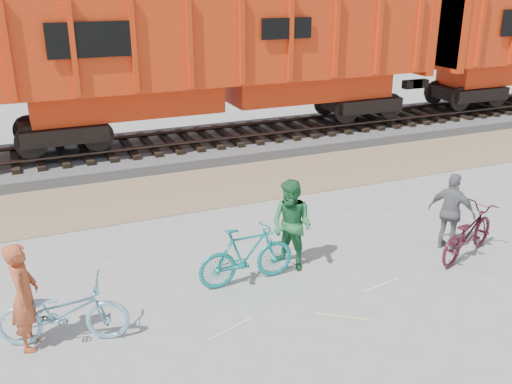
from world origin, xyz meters
TOP-DOWN VIEW (x-y plane):
  - ground at (0.00, 0.00)m, footprint 120.00×120.00m
  - gravel_strip at (0.00, 5.50)m, footprint 120.00×3.00m
  - ballast_bed at (0.00, 9.00)m, footprint 120.00×4.00m
  - track at (0.00, 9.00)m, footprint 120.00×2.60m
  - hopper_car_center at (2.53, 9.00)m, footprint 14.00×3.13m
  - bicycle_blue at (-3.45, -0.11)m, footprint 2.08×1.18m
  - bicycle_teal at (-0.21, 0.48)m, footprint 1.85×0.56m
  - bicycle_maroon at (4.22, -0.27)m, footprint 2.05×1.35m
  - person_solo at (-3.95, -0.01)m, footprint 0.52×0.69m
  - person_man at (0.79, 0.68)m, footprint 1.01×1.08m
  - person_woman at (4.12, 0.13)m, footprint 0.83×1.02m

SIDE VIEW (x-z plane):
  - ground at x=0.00m, z-range 0.00..0.00m
  - gravel_strip at x=0.00m, z-range 0.00..0.02m
  - ballast_bed at x=0.00m, z-range 0.00..0.30m
  - track at x=0.00m, z-range 0.35..0.59m
  - bicycle_maroon at x=4.22m, z-range 0.00..1.02m
  - bicycle_blue at x=-3.45m, z-range 0.00..1.03m
  - bicycle_teal at x=-0.21m, z-range 0.00..1.11m
  - person_woman at x=4.12m, z-range 0.00..1.63m
  - person_solo at x=-3.95m, z-range 0.00..1.71m
  - person_man at x=0.79m, z-range 0.00..1.76m
  - hopper_car_center at x=2.53m, z-range 0.68..5.33m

